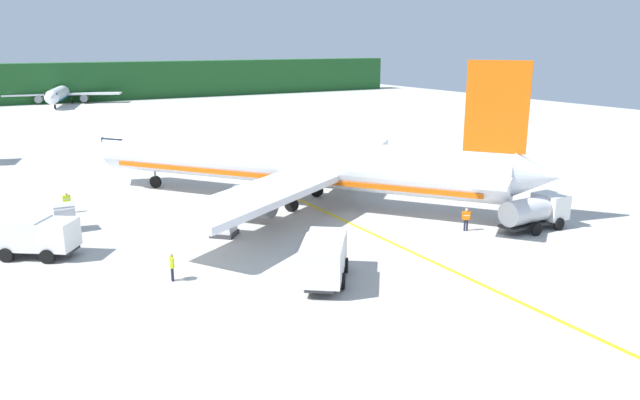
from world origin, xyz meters
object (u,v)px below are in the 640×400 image
at_px(cargo_container_near, 224,223).
at_px(crew_loader_left, 172,265).
at_px(airliner_foreground, 294,163).
at_px(airliner_far_taxiway, 61,93).
at_px(crew_marshaller, 466,218).
at_px(service_truck_baggage, 324,257).
at_px(service_truck_catering, 28,235).
at_px(service_truck_fuel, 535,211).
at_px(cargo_container_mid, 64,218).
at_px(crew_loader_right, 67,201).

distance_m(cargo_container_near, crew_loader_left, 8.43).
xyz_separation_m(airliner_foreground, airliner_far_taxiway, (-5.06, 100.59, -0.95)).
xyz_separation_m(airliner_foreground, crew_marshaller, (7.00, -13.09, -2.41)).
bearing_deg(cargo_container_near, crew_marshaller, -25.99).
xyz_separation_m(service_truck_baggage, crew_loader_left, (-7.37, 4.42, -0.51)).
height_order(airliner_far_taxiway, crew_loader_left, airliner_far_taxiway).
bearing_deg(crew_loader_left, service_truck_catering, 128.11).
height_order(airliner_far_taxiway, crew_marshaller, airliner_far_taxiway).
xyz_separation_m(airliner_foreground, cargo_container_near, (-8.43, -5.57, -2.45)).
xyz_separation_m(service_truck_fuel, crew_loader_left, (-25.52, 3.34, -0.43)).
bearing_deg(cargo_container_near, cargo_container_mid, 144.39).
bearing_deg(service_truck_baggage, cargo_container_near, 99.47).
height_order(airliner_far_taxiway, service_truck_fuel, airliner_far_taxiway).
bearing_deg(service_truck_baggage, crew_marshaller, 13.28).
xyz_separation_m(airliner_far_taxiway, crew_loader_right, (-11.99, -94.36, -1.48)).
relative_size(service_truck_baggage, cargo_container_near, 2.47).
height_order(service_truck_catering, crew_loader_right, service_truck_catering).
bearing_deg(crew_loader_left, crew_loader_right, 99.56).
relative_size(airliner_far_taxiway, crew_loader_left, 18.04).
bearing_deg(airliner_foreground, service_truck_catering, -170.46).
xyz_separation_m(service_truck_fuel, cargo_container_near, (-19.95, 9.66, -0.45)).
bearing_deg(airliner_foreground, cargo_container_near, -146.53).
height_order(cargo_container_near, crew_loader_right, cargo_container_near).
bearing_deg(service_truck_fuel, crew_loader_right, 143.09).
distance_m(crew_marshaller, crew_loader_left, 21.03).
relative_size(airliner_foreground, cargo_container_near, 15.20).
distance_m(cargo_container_near, crew_marshaller, 17.16).
xyz_separation_m(service_truck_baggage, service_truck_catering, (-13.97, 12.84, -0.03)).
xyz_separation_m(service_truck_catering, crew_loader_right, (3.55, 9.70, -0.48)).
bearing_deg(service_truck_baggage, airliner_far_taxiway, 89.23).
bearing_deg(crew_marshaller, airliner_foreground, 118.13).
bearing_deg(airliner_far_taxiway, service_truck_fuel, -81.85).
bearing_deg(crew_loader_right, crew_loader_left, -80.44).
height_order(service_truck_fuel, service_truck_catering, service_truck_catering).
distance_m(airliner_far_taxiway, cargo_container_near, 106.23).
xyz_separation_m(service_truck_baggage, cargo_container_near, (-1.79, 10.74, -0.53)).
relative_size(service_truck_catering, cargo_container_mid, 2.95).
bearing_deg(service_truck_fuel, cargo_container_near, 154.16).
distance_m(service_truck_fuel, service_truck_baggage, 18.19).
xyz_separation_m(service_truck_fuel, cargo_container_mid, (-29.45, 16.46, -0.42)).
xyz_separation_m(crew_marshaller, crew_loader_right, (-24.05, 19.33, -0.01)).
height_order(service_truck_baggage, crew_marshaller, service_truck_baggage).
xyz_separation_m(service_truck_catering, cargo_container_near, (12.18, -2.11, -0.50)).
relative_size(cargo_container_near, crew_loader_left, 1.41).
bearing_deg(crew_marshaller, service_truck_baggage, -166.72).
xyz_separation_m(cargo_container_near, crew_marshaller, (15.42, -7.52, 0.03)).
bearing_deg(service_truck_baggage, crew_loader_left, 149.03).
relative_size(airliner_foreground, service_truck_catering, 5.77).
height_order(airliner_far_taxiway, cargo_container_near, airliner_far_taxiway).
bearing_deg(crew_loader_left, service_truck_fuel, -7.46).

